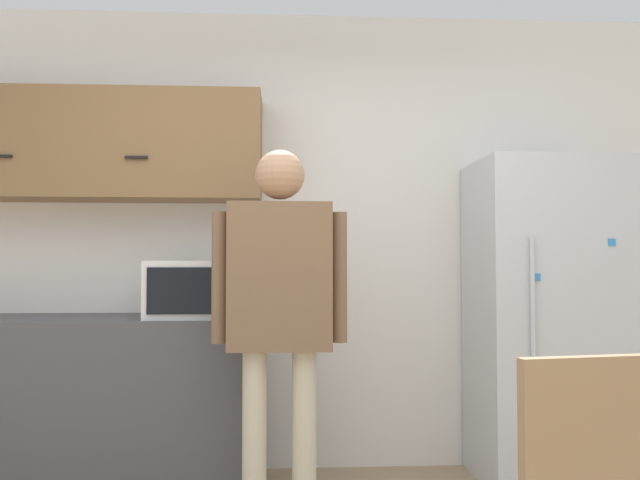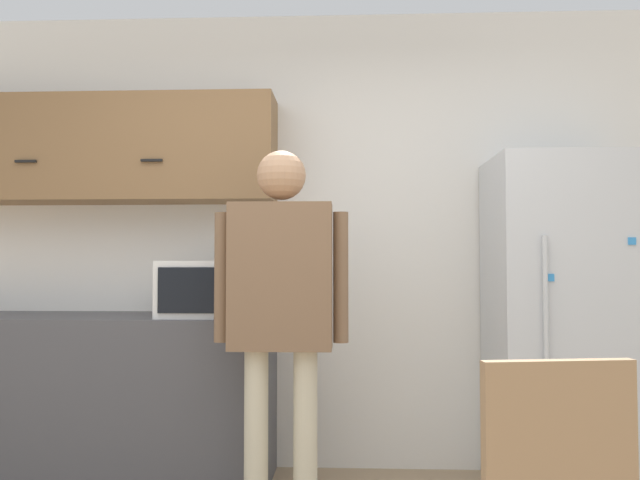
# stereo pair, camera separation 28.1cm
# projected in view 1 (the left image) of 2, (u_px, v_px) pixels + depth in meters

# --- Properties ---
(back_wall) EXTENTS (6.00, 0.06, 2.70)m
(back_wall) POSITION_uv_depth(u_px,v_px,m) (290.00, 238.00, 3.73)
(back_wall) COLOR white
(back_wall) RESTS_ON ground_plane
(counter) EXTENTS (2.03, 0.60, 0.91)m
(counter) POSITION_uv_depth(u_px,v_px,m) (67.00, 404.00, 3.30)
(counter) COLOR #4C4C51
(counter) RESTS_ON ground_plane
(upper_cabinets) EXTENTS (2.03, 0.34, 0.61)m
(upper_cabinets) POSITION_uv_depth(u_px,v_px,m) (80.00, 146.00, 3.50)
(upper_cabinets) COLOR olive
(microwave) EXTENTS (0.49, 0.37, 0.30)m
(microwave) POSITION_uv_depth(u_px,v_px,m) (196.00, 289.00, 3.29)
(microwave) COLOR white
(microwave) RESTS_ON counter
(person) EXTENTS (0.62, 0.23, 1.72)m
(person) POSITION_uv_depth(u_px,v_px,m) (280.00, 294.00, 2.84)
(person) COLOR beige
(person) RESTS_ON ground_plane
(refrigerator) EXTENTS (0.79, 0.65, 1.77)m
(refrigerator) POSITION_uv_depth(u_px,v_px,m) (548.00, 321.00, 3.44)
(refrigerator) COLOR silver
(refrigerator) RESTS_ON ground_plane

